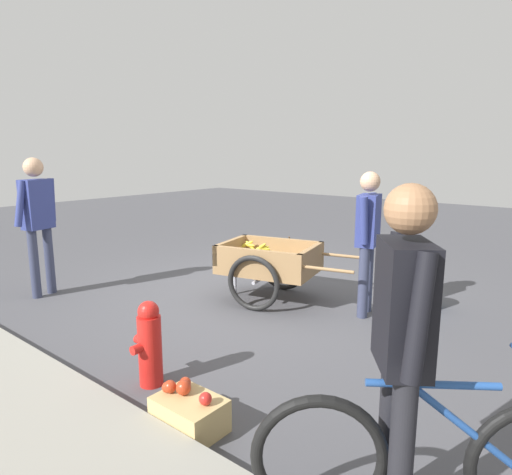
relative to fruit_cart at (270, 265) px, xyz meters
name	(u,v)px	position (x,y,z in m)	size (l,w,h in m)	color
ground_plane	(247,296)	(0.29, 0.07, -0.44)	(24.00, 24.00, 0.00)	#47474C
fruit_cart	(270,265)	(0.00, 0.00, 0.00)	(1.78, 1.14, 0.70)	#937047
vendor_person	(368,231)	(-1.11, -0.27, 0.49)	(0.27, 0.56, 1.56)	#333851
bicycle	(427,459)	(-2.61, 2.19, -0.08)	(1.38, 1.02, 0.85)	black
cyclist_person	(402,331)	(-2.49, 2.28, 0.55)	(0.36, 0.53, 1.64)	black
dog	(283,245)	(0.98, -1.64, -0.17)	(0.28, 0.66, 0.40)	#4C3823
fire_hydrant	(149,343)	(-0.52, 2.18, -0.10)	(0.25, 0.25, 0.67)	red
plastic_bucket	(427,295)	(-1.58, -0.90, -0.29)	(0.28, 0.28, 0.30)	#1966B2
apple_crate	(189,412)	(-1.18, 2.39, -0.31)	(0.44, 0.32, 0.32)	tan
bystander_person	(37,214)	(2.28, 1.64, 0.59)	(0.28, 0.56, 1.70)	#333851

